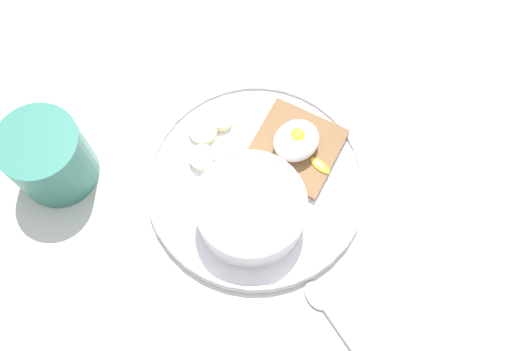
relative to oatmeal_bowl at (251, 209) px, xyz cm
name	(u,v)px	position (x,y,z in cm)	size (l,w,h in cm)	color
ground_plane	(256,187)	(3.36, 2.91, -4.78)	(120.00, 120.00, 2.00)	beige
plate	(256,182)	(3.36, 2.91, -2.99)	(26.85, 26.85, 1.60)	white
oatmeal_bowl	(251,209)	(0.00, 0.00, 0.00)	(12.79, 12.79, 5.33)	white
toast_slice	(293,145)	(9.77, 3.35, -2.16)	(13.18, 13.18, 1.10)	brown
poached_egg	(295,139)	(9.79, 3.21, 0.02)	(5.85, 8.39, 3.65)	white
banana_slice_front	(222,120)	(5.35, 11.77, -2.11)	(3.72, 3.74, 1.43)	beige
banana_slice_left	(202,158)	(0.24, 9.31, -2.00)	(4.29, 4.20, 1.82)	beige
banana_slice_back	(226,152)	(2.86, 8.01, -2.01)	(3.54, 3.70, 1.87)	beige
banana_slice_right	(203,131)	(2.70, 12.24, -2.23)	(5.08, 5.09, 1.26)	#EDEEBA
coffee_mug	(49,157)	(-13.80, 20.00, 0.98)	(9.47, 9.47, 9.31)	#317667
spoon	(328,312)	(-0.68, -14.07, -3.38)	(2.99, 10.66, 0.80)	silver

